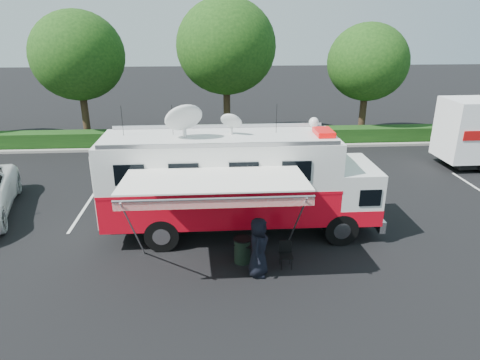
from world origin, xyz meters
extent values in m
plane|color=black|center=(0.00, 0.00, 0.00)|extent=(120.00, 120.00, 0.00)
cube|color=#9E998E|center=(4.00, 11.00, 0.07)|extent=(60.00, 0.35, 0.15)
cube|color=black|center=(4.00, 11.90, 0.50)|extent=(60.00, 1.20, 1.00)
cylinder|color=black|center=(-9.00, 13.00, 2.20)|extent=(0.44, 0.44, 4.40)
ellipsoid|color=#14380F|center=(-9.00, 13.00, 5.46)|extent=(5.63, 5.63, 5.35)
cylinder|color=black|center=(0.00, 13.00, 2.40)|extent=(0.44, 0.44, 4.80)
ellipsoid|color=#14380F|center=(0.00, 13.00, 5.95)|extent=(6.14, 6.14, 5.84)
cylinder|color=black|center=(9.00, 13.00, 2.00)|extent=(0.44, 0.44, 4.00)
ellipsoid|color=#14380F|center=(9.00, 13.00, 4.96)|extent=(5.12, 5.12, 4.86)
cube|color=silver|center=(-6.50, 3.00, 0.00)|extent=(0.12, 5.50, 0.01)
cube|color=silver|center=(-0.50, 3.00, 0.00)|extent=(0.12, 5.50, 0.01)
cube|color=silver|center=(5.50, 3.00, 0.00)|extent=(0.12, 5.50, 0.01)
cube|color=black|center=(0.00, 0.00, 0.60)|extent=(9.31, 1.52, 0.32)
cylinder|color=black|center=(3.46, -1.19, 0.60)|extent=(1.19, 0.35, 1.19)
cylinder|color=black|center=(3.46, 1.19, 0.60)|extent=(1.19, 0.35, 1.19)
cylinder|color=black|center=(-2.81, -1.19, 0.60)|extent=(1.19, 0.35, 1.19)
cylinder|color=black|center=(-2.81, 1.19, 0.60)|extent=(1.19, 0.35, 1.19)
cube|color=silver|center=(4.93, 0.00, 0.65)|extent=(0.22, 2.71, 0.43)
cube|color=silver|center=(4.11, 0.00, 1.68)|extent=(1.52, 2.71, 1.84)
cube|color=red|center=(4.11, 0.00, 1.03)|extent=(1.54, 2.73, 0.60)
cube|color=black|center=(4.82, 0.00, 2.00)|extent=(0.13, 2.41, 0.76)
cube|color=red|center=(-0.76, 0.00, 1.41)|extent=(8.23, 2.71, 1.30)
cube|color=red|center=(-0.76, 0.00, 2.06)|extent=(8.25, 2.73, 0.11)
cube|color=silver|center=(-0.76, 0.00, 2.87)|extent=(8.23, 2.71, 1.52)
cube|color=silver|center=(-0.76, 0.00, 3.67)|extent=(8.23, 2.71, 0.09)
cube|color=#CC0505|center=(2.92, 0.00, 3.82)|extent=(0.60, 1.03, 0.17)
sphere|color=silver|center=(2.81, 1.08, 3.93)|extent=(0.37, 0.37, 0.37)
ellipsoid|color=silver|center=(-1.95, -0.16, 4.44)|extent=(1.30, 1.30, 0.39)
ellipsoid|color=silver|center=(-0.32, 0.22, 4.22)|extent=(0.76, 0.76, 0.22)
cylinder|color=black|center=(-4.11, 0.43, 4.22)|extent=(0.02, 0.02, 1.08)
cylinder|color=black|center=(-2.38, 0.43, 4.22)|extent=(0.02, 0.02, 1.08)
cylinder|color=black|center=(1.30, 0.43, 4.22)|extent=(0.02, 0.02, 1.08)
cube|color=white|center=(-0.97, -2.65, 3.14)|extent=(5.41, 2.59, 0.22)
cube|color=red|center=(-0.97, -3.93, 2.94)|extent=(5.41, 0.04, 0.30)
cylinder|color=#B2B2B7|center=(-0.97, -3.95, 3.07)|extent=(5.41, 0.07, 0.07)
cylinder|color=#B2B2B7|center=(-3.43, -2.73, 1.54)|extent=(0.05, 2.79, 3.12)
cylinder|color=#B2B2B7|center=(1.48, -2.73, 1.54)|extent=(0.05, 2.79, 3.12)
imported|color=black|center=(0.34, -2.92, 0.00)|extent=(0.85, 1.08, 1.94)
cube|color=black|center=(0.09, -2.12, 0.66)|extent=(0.96, 0.84, 0.04)
cylinder|color=black|center=(-0.24, -2.32, 0.33)|extent=(0.02, 0.02, 0.66)
cylinder|color=black|center=(-0.24, -1.91, 0.33)|extent=(0.02, 0.02, 0.66)
cylinder|color=black|center=(0.41, -2.32, 0.33)|extent=(0.02, 0.02, 0.66)
cylinder|color=black|center=(0.41, -1.91, 0.33)|extent=(0.02, 0.02, 0.66)
cube|color=silver|center=(0.04, -2.07, 0.68)|extent=(0.21, 0.28, 0.01)
cube|color=black|center=(1.28, -2.57, 0.41)|extent=(0.42, 0.42, 0.04)
cube|color=black|center=(1.28, -2.36, 0.64)|extent=(0.41, 0.04, 0.46)
cylinder|color=black|center=(1.11, -2.73, 0.21)|extent=(0.02, 0.02, 0.41)
cylinder|color=black|center=(1.11, -2.40, 0.21)|extent=(0.02, 0.02, 0.41)
cylinder|color=black|center=(1.44, -2.73, 0.21)|extent=(0.02, 0.02, 0.41)
cylinder|color=black|center=(1.44, -2.40, 0.21)|extent=(0.02, 0.02, 0.41)
cylinder|color=black|center=(-0.10, -2.14, 0.41)|extent=(0.54, 0.54, 0.83)
cylinder|color=black|center=(-0.10, -2.14, 0.85)|extent=(0.58, 0.58, 0.04)
cylinder|color=black|center=(13.19, 7.90, 0.49)|extent=(0.99, 0.30, 0.99)
camera|label=1|loc=(-1.01, -14.42, 7.58)|focal=32.00mm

